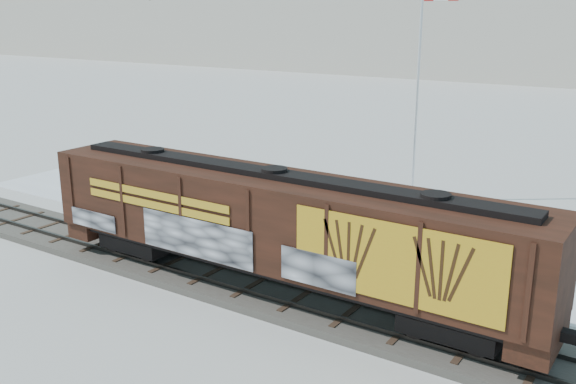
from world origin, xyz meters
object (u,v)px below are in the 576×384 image
Objects in this scene: car_dark at (459,243)px; car_silver at (207,188)px; car_white at (267,196)px; hopper_railcar at (275,223)px; flagpole at (418,123)px.

car_silver is at bearing 85.35° from car_dark.
car_white is (3.92, 0.11, 0.17)m from car_silver.
car_dark is (4.25, 7.10, -2.03)m from hopper_railcar.
hopper_railcar reaches higher than car_silver.
hopper_railcar reaches higher than car_dark.
car_silver is (-9.38, -6.13, -3.59)m from flagpole.
flagpole is (-0.67, 14.21, 1.48)m from hopper_railcar.
hopper_railcar reaches higher than car_white.
hopper_railcar is 3.66× the size of car_white.
car_dark is at bearing -93.55° from car_silver.
flagpole is at bearing 33.99° from car_dark.
hopper_railcar is 3.64× the size of car_dark.
car_silver is at bearing 74.82° from car_white.
flagpole reaches higher than car_dark.
hopper_railcar is 1.65× the size of flagpole.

